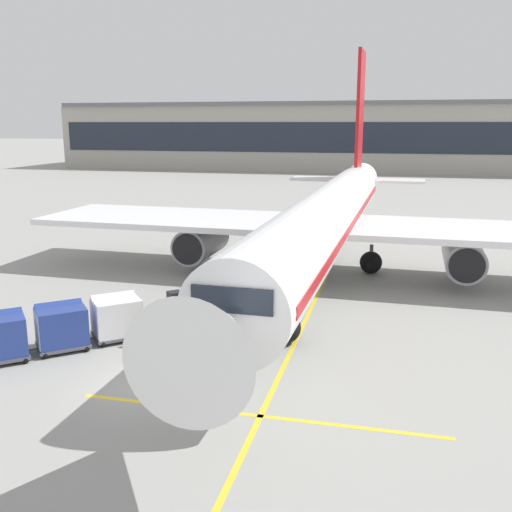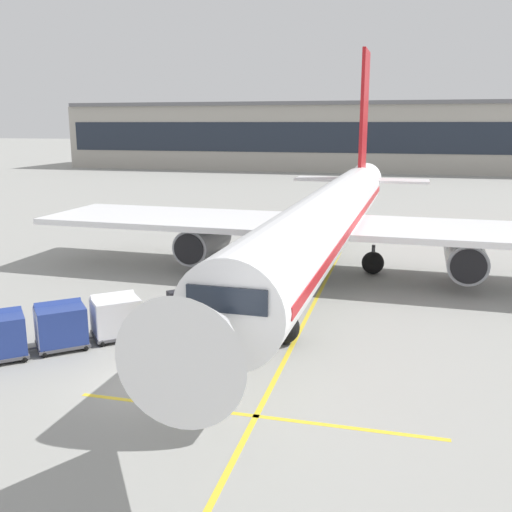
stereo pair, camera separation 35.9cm
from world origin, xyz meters
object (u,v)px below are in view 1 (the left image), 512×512
object	(u,v)px
baggage_cart_second	(61,326)
ground_crew_by_loader	(213,301)
ground_crew_by_carts	(158,322)
safety_cone_engine_keepout	(227,282)
belt_loader	(201,301)
baggage_cart_lead	(116,316)
parked_airplane	(327,218)

from	to	relation	value
baggage_cart_second	ground_crew_by_loader	world-z (taller)	baggage_cart_second
ground_crew_by_carts	safety_cone_engine_keepout	xyz separation A→B (m)	(0.43, 8.67, -0.61)
ground_crew_by_loader	safety_cone_engine_keepout	bearing A→B (deg)	99.68
belt_loader	safety_cone_engine_keepout	xyz separation A→B (m)	(-0.24, 5.13, -0.50)
belt_loader	ground_crew_by_loader	size ratio (longest dim) A/B	2.67
baggage_cart_second	ground_crew_by_carts	size ratio (longest dim) A/B	1.49
ground_crew_by_loader	safety_cone_engine_keepout	world-z (taller)	ground_crew_by_loader
baggage_cart_second	ground_crew_by_loader	distance (m)	6.84
baggage_cart_lead	baggage_cart_second	xyz separation A→B (m)	(-1.64, -1.61, 0.00)
baggage_cart_lead	baggage_cart_second	bearing A→B (deg)	-135.37
baggage_cart_lead	ground_crew_by_carts	size ratio (longest dim) A/B	1.49
parked_airplane	belt_loader	distance (m)	11.13
baggage_cart_second	ground_crew_by_loader	xyz separation A→B (m)	(4.99, 4.68, -0.00)
parked_airplane	baggage_cart_second	distance (m)	17.41
parked_airplane	ground_crew_by_loader	bearing A→B (deg)	-112.29
belt_loader	baggage_cart_lead	xyz separation A→B (m)	(-2.68, -3.32, 0.11)
baggage_cart_second	ground_crew_by_carts	distance (m)	3.90
belt_loader	baggage_cart_second	size ratio (longest dim) A/B	1.80
belt_loader	ground_crew_by_loader	bearing A→B (deg)	-20.27
ground_crew_by_loader	ground_crew_by_carts	world-z (taller)	same
baggage_cart_second	ground_crew_by_carts	bearing A→B (deg)	20.94
baggage_cart_lead	parked_airplane	bearing A→B (deg)	60.29
parked_airplane	ground_crew_by_loader	world-z (taller)	parked_airplane
safety_cone_engine_keepout	belt_loader	bearing A→B (deg)	-87.30
belt_loader	safety_cone_engine_keepout	size ratio (longest dim) A/B	5.91
parked_airplane	ground_crew_by_loader	xyz separation A→B (m)	(-4.08, -9.96, -2.50)
belt_loader	ground_crew_by_carts	bearing A→B (deg)	-100.69
baggage_cart_second	safety_cone_engine_keepout	distance (m)	10.87
baggage_cart_second	ground_crew_by_carts	world-z (taller)	baggage_cart_second
parked_airplane	safety_cone_engine_keepout	size ratio (longest dim) A/B	57.98
belt_loader	baggage_cart_lead	world-z (taller)	belt_loader
parked_airplane	ground_crew_by_carts	size ratio (longest dim) A/B	26.22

